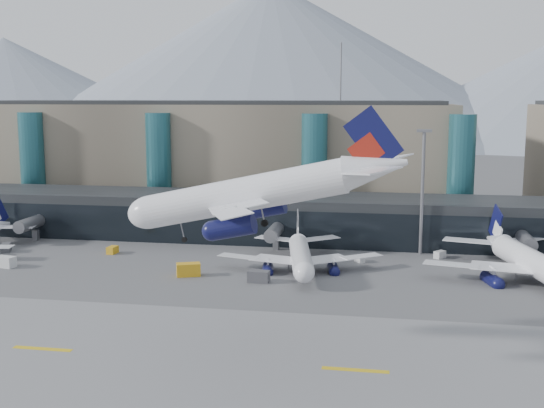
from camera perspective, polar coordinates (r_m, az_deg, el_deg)
The scene contains 18 objects.
ground at distance 100.39m, azimuth -4.20°, elevation -9.69°, with size 900.00×900.00×0.00m, color #515154.
runway_strip at distance 86.82m, azimuth -6.66°, elevation -12.76°, with size 400.00×40.00×0.04m, color slate.
runway_markings at distance 86.81m, azimuth -6.66°, elevation -12.75°, with size 128.00×1.00×0.02m.
concourse at distance 154.15m, azimuth 0.99°, elevation -1.15°, with size 170.00×27.00×10.00m.
terminal_main at distance 189.25m, azimuth -4.99°, elevation 3.91°, with size 130.00×30.00×31.00m.
teal_towers at distance 171.54m, azimuth -3.11°, elevation 2.93°, with size 116.40×19.40×46.00m.
mountain_ridge at distance 472.44m, azimuth 9.14°, elevation 10.54°, with size 910.00×400.00×110.00m.
lightmast_mid at distance 141.45m, azimuth 12.48°, elevation 1.60°, with size 3.00×1.20×25.60m.
hero_jet at distance 81.88m, azimuth -0.13°, elevation 1.82°, with size 36.90×37.31×12.06m.
jet_parked_mid at distance 128.67m, azimuth 2.36°, elevation -3.64°, with size 32.22×32.63×10.54m.
jet_parked_right at distance 129.95m, azimuth 20.39°, elevation -3.74°, with size 37.74×38.96×12.52m.
veh_a at distance 139.33m, azimuth -21.40°, elevation -4.53°, with size 3.67×2.07×2.07m, color silver.
veh_b at distance 144.73m, azimuth -13.20°, elevation -3.76°, with size 2.59×1.59×1.49m, color gold.
veh_c at distance 119.48m, azimuth -1.13°, elevation -6.09°, with size 3.71×1.96×2.06m, color #454549.
veh_d at distance 141.06m, azimuth 13.86°, elevation -4.13°, with size 2.54×1.36×1.45m, color silver.
veh_f at distance 152.74m, azimuth -21.36°, elevation -3.42°, with size 3.21×1.70×1.79m, color #454549.
veh_g at distance 134.83m, azimuth 7.34°, elevation -4.59°, with size 2.14×1.25×1.25m, color silver.
veh_h at distance 124.47m, azimuth -7.01°, elevation -5.47°, with size 4.22×2.22×2.33m, color gold.
Camera 1 is at (23.42, -92.19, 32.12)m, focal length 45.00 mm.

